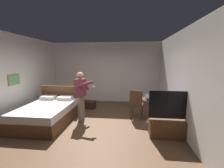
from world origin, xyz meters
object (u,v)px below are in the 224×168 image
Objects in this scene: side_table at (151,105)px; suitcase_dark at (88,104)px; laptop at (150,98)px; bed at (48,112)px; person_blue_shirt at (81,93)px; bottle_on_table at (156,97)px; tv_flatscreen at (172,124)px; wooden_chair at (136,103)px.

side_table is 2.62m from suitcase_dark.
bed is at bearing -170.85° from laptop.
person_blue_shirt is 2.52× the size of suitcase_dark.
laptop is 0.18m from bottle_on_table.
wooden_chair is at bearing 126.98° from tv_flatscreen.
bed reaches higher than side_table.
wooden_chair is (-0.63, 0.07, -0.25)m from bottle_on_table.
bottle_on_table is 0.35× the size of suitcase_dark.
person_blue_shirt reaches higher than suitcase_dark.
wooden_chair reaches higher than side_table.
tv_flatscreen is 1.22m from side_table.
wooden_chair is at bearing -15.42° from suitcase_dark.
side_table is at bearing 7.56° from person_blue_shirt.
suitcase_dark is at bearing 144.12° from tv_flatscreen.
bed is at bearing -112.55° from suitcase_dark.
suitcase_dark is at bearing 158.92° from laptop.
person_blue_shirt is at bearing -173.39° from laptop.
bed is at bearing 171.20° from tv_flatscreen.
laptop is at bearing 110.16° from tv_flatscreen.
wooden_chair is (2.86, 0.57, 0.24)m from bed.
side_table is (3.35, 0.58, 0.17)m from bed.
bottle_on_table reaches higher than side_table.
bed is 5.83× the size of laptop.
tv_flatscreen is at bearing -8.80° from bed.
suitcase_dark is at bearing 58.30° from bed.
tv_flatscreen is at bearing -72.05° from side_table.
side_table is at bearing 0.94° from wooden_chair.
person_blue_shirt is at bearing -172.44° from side_table.
bottle_on_table is (3.49, 0.50, 0.49)m from bed.
side_table is at bearing 107.95° from tv_flatscreen.
person_blue_shirt is (-2.31, -0.31, 0.44)m from side_table.
wooden_chair is at bearing 173.46° from bottle_on_table.
laptop is at bearing 6.61° from person_blue_shirt.
tv_flatscreen reaches higher than laptop.
side_table is 3.17× the size of bottle_on_table.
bed reaches higher than suitcase_dark.
laptop is 0.22× the size of person_blue_shirt.
side_table is 2.37m from person_blue_shirt.
bed is 3.39m from laptop.
suitcase_dark is (-0.13, 1.19, -0.76)m from person_blue_shirt.
suitcase_dark is (0.90, 1.46, -0.15)m from bed.
tv_flatscreen is 1.18m from bottle_on_table.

